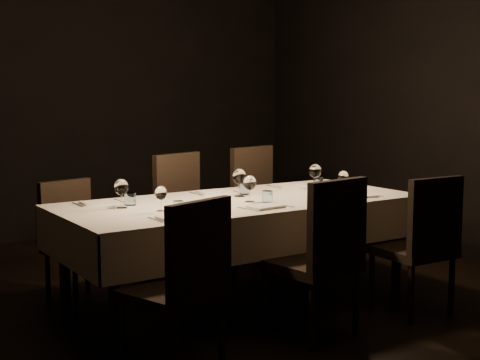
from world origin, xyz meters
TOP-DOWN VIEW (x-y plane):
  - room at (0.00, 0.00)m, footprint 5.01×6.01m
  - dining_table at (0.00, 0.00)m, footprint 2.52×1.12m
  - chair_near_left at (-0.89, -0.81)m, footprint 0.58×0.58m
  - place_setting_near_left at (-0.67, -0.22)m, footprint 0.29×0.39m
  - chair_near_center at (0.06, -0.81)m, footprint 0.54×0.54m
  - place_setting_near_center at (0.01, -0.22)m, footprint 0.34×0.41m
  - chair_near_right at (0.91, -0.84)m, footprint 0.48×0.48m
  - place_setting_near_right at (0.85, -0.22)m, footprint 0.30×0.39m
  - chair_far_left at (-0.93, 0.77)m, footprint 0.51×0.51m
  - place_setting_far_left at (-0.83, 0.22)m, footprint 0.34×0.41m
  - chair_far_center at (0.03, 0.79)m, footprint 0.61×0.61m
  - place_setting_far_center at (0.08, 0.22)m, footprint 0.36×0.42m
  - chair_far_right at (0.78, 0.82)m, footprint 0.60×0.60m
  - place_setting_far_right at (0.78, 0.22)m, footprint 0.36×0.42m

SIDE VIEW (x-z plane):
  - chair_far_left at x=-0.93m, z-range 0.05..0.92m
  - chair_near_left at x=-0.89m, z-range 0.05..1.00m
  - chair_near_right at x=0.91m, z-range 0.05..1.00m
  - chair_near_center at x=0.06m, z-range 0.05..1.04m
  - chair_far_center at x=0.03m, z-range 0.05..1.07m
  - chair_far_right at x=0.78m, z-range 0.05..1.09m
  - dining_table at x=0.00m, z-range 0.31..1.07m
  - place_setting_near_left at x=-0.67m, z-range 0.74..0.91m
  - place_setting_near_right at x=0.85m, z-range 0.74..0.91m
  - place_setting_near_center at x=0.01m, z-range 0.74..0.92m
  - place_setting_far_left at x=-0.83m, z-range 0.74..0.93m
  - place_setting_far_right at x=0.78m, z-range 0.74..0.94m
  - place_setting_far_center at x=0.08m, z-range 0.74..0.94m
  - room at x=0.00m, z-range -0.01..3.01m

